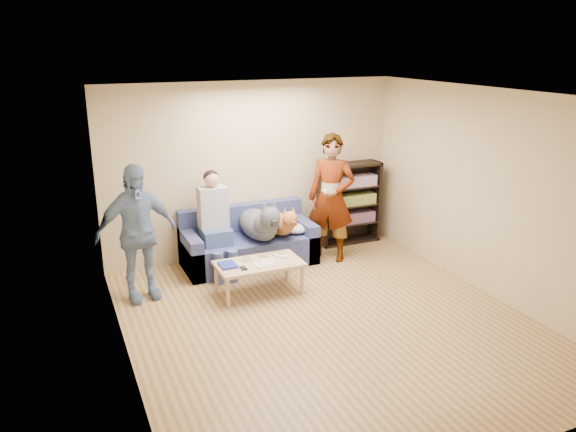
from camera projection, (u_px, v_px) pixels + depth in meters
name	position (u px, v px, depth m)	size (l,w,h in m)	color
ground	(329.00, 322.00, 6.54)	(5.00, 5.00, 0.00)	olive
ceiling	(334.00, 95.00, 5.76)	(5.00, 5.00, 0.00)	white
wall_back	(253.00, 170.00, 8.34)	(4.50, 4.50, 0.00)	tan
wall_front	(496.00, 312.00, 3.96)	(4.50, 4.50, 0.00)	tan
wall_left	(120.00, 244.00, 5.30)	(5.00, 5.00, 0.00)	tan
wall_right	(491.00, 194.00, 7.01)	(5.00, 5.00, 0.00)	tan
blanket	(297.00, 229.00, 8.25)	(0.36, 0.30, 0.12)	#BBBCC1
person_standing_right	(331.00, 198.00, 8.18)	(0.69, 0.45, 1.88)	gray
person_standing_left	(137.00, 233.00, 6.89)	(1.02, 0.42, 1.74)	#7BA0C5
held_controller	(326.00, 191.00, 7.87)	(0.04, 0.13, 0.03)	silver
notebook_blue	(228.00, 265.00, 7.07)	(0.20, 0.26, 0.03)	#1B2B97
papers	(265.00, 264.00, 7.11)	(0.26, 0.20, 0.01)	white
magazine	(267.00, 262.00, 7.13)	(0.22, 0.17, 0.01)	beige
camera_silver	(247.00, 259.00, 7.23)	(0.11, 0.06, 0.05)	silver
controller_a	(276.00, 256.00, 7.37)	(0.04, 0.13, 0.03)	silver
controller_b	(284.00, 257.00, 7.33)	(0.09, 0.06, 0.03)	white
headphone_cup_a	(274.00, 260.00, 7.23)	(0.07, 0.07, 0.02)	white
headphone_cup_b	(272.00, 258.00, 7.30)	(0.07, 0.07, 0.02)	silver
pen_orange	(262.00, 267.00, 7.03)	(0.01, 0.01, 0.14)	#C9681C
pen_black	(263.00, 256.00, 7.38)	(0.01, 0.01, 0.14)	black
wallet	(243.00, 268.00, 6.98)	(0.07, 0.12, 0.01)	black
sofa	(248.00, 245.00, 8.20)	(1.90, 0.85, 0.82)	#515B93
person_seated	(215.00, 220.00, 7.74)	(0.40, 0.73, 1.47)	#39587F
dog_gray	(260.00, 224.00, 7.93)	(0.46, 1.27, 0.66)	#4E4F59
dog_tan	(280.00, 223.00, 8.14)	(0.36, 1.14, 0.52)	#B37236
coffee_table	(259.00, 266.00, 7.19)	(1.10, 0.60, 0.42)	#D5BC83
bookshelf	(349.00, 201.00, 8.97)	(1.00, 0.34, 1.30)	black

